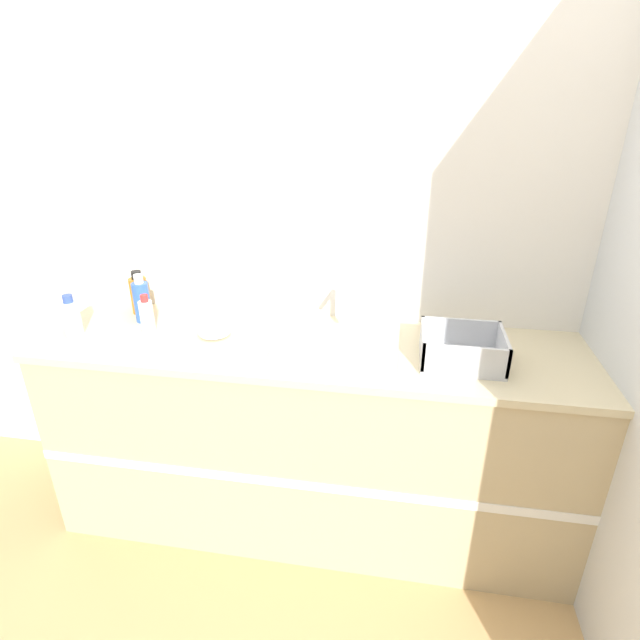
{
  "coord_description": "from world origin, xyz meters",
  "views": [
    {
      "loc": [
        0.34,
        -1.49,
        1.85
      ],
      "look_at": [
        0.04,
        0.26,
        1.05
      ],
      "focal_mm": 28.0,
      "sensor_mm": 36.0,
      "label": 1
    }
  ],
  "objects_px": {
    "bottle_blue": "(142,301)",
    "sink": "(337,343)",
    "dish_rack": "(462,351)",
    "paper_towel_roll": "(212,306)",
    "bottle_white_spray": "(147,315)",
    "bottle_clear": "(72,317)",
    "bottle_amber": "(139,294)"
  },
  "relations": [
    {
      "from": "dish_rack",
      "to": "bottle_white_spray",
      "type": "distance_m",
      "value": 1.29
    },
    {
      "from": "paper_towel_roll",
      "to": "dish_rack",
      "type": "xyz_separation_m",
      "value": [
        1.0,
        -0.06,
        -0.09
      ]
    },
    {
      "from": "bottle_blue",
      "to": "dish_rack",
      "type": "bearing_deg",
      "value": -6.33
    },
    {
      "from": "dish_rack",
      "to": "bottle_blue",
      "type": "xyz_separation_m",
      "value": [
        -1.36,
        0.15,
        0.05
      ]
    },
    {
      "from": "bottle_clear",
      "to": "bottle_amber",
      "type": "bearing_deg",
      "value": 58.99
    },
    {
      "from": "bottle_amber",
      "to": "bottle_white_spray",
      "type": "relative_size",
      "value": 1.21
    },
    {
      "from": "bottle_clear",
      "to": "bottle_white_spray",
      "type": "distance_m",
      "value": 0.3
    },
    {
      "from": "sink",
      "to": "dish_rack",
      "type": "xyz_separation_m",
      "value": [
        0.48,
        -0.04,
        0.03
      ]
    },
    {
      "from": "sink",
      "to": "paper_towel_roll",
      "type": "height_order",
      "value": "paper_towel_roll"
    },
    {
      "from": "paper_towel_roll",
      "to": "bottle_clear",
      "type": "xyz_separation_m",
      "value": [
        -0.58,
        -0.09,
        -0.06
      ]
    },
    {
      "from": "bottle_blue",
      "to": "bottle_clear",
      "type": "bearing_deg",
      "value": -141.01
    },
    {
      "from": "dish_rack",
      "to": "bottle_clear",
      "type": "xyz_separation_m",
      "value": [
        -1.58,
        -0.03,
        0.03
      ]
    },
    {
      "from": "bottle_clear",
      "to": "bottle_blue",
      "type": "distance_m",
      "value": 0.29
    },
    {
      "from": "bottle_clear",
      "to": "bottle_amber",
      "type": "xyz_separation_m",
      "value": [
        0.16,
        0.27,
        0.01
      ]
    },
    {
      "from": "bottle_blue",
      "to": "sink",
      "type": "bearing_deg",
      "value": -7.12
    },
    {
      "from": "bottle_amber",
      "to": "dish_rack",
      "type": "bearing_deg",
      "value": -9.58
    },
    {
      "from": "dish_rack",
      "to": "bottle_white_spray",
      "type": "xyz_separation_m",
      "value": [
        -1.29,
        0.05,
        0.03
      ]
    },
    {
      "from": "bottle_amber",
      "to": "bottle_white_spray",
      "type": "xyz_separation_m",
      "value": [
        0.13,
        -0.19,
        -0.02
      ]
    },
    {
      "from": "dish_rack",
      "to": "paper_towel_roll",
      "type": "bearing_deg",
      "value": 176.38
    },
    {
      "from": "paper_towel_roll",
      "to": "bottle_clear",
      "type": "relative_size",
      "value": 1.48
    },
    {
      "from": "sink",
      "to": "bottle_blue",
      "type": "relative_size",
      "value": 2.23
    },
    {
      "from": "bottle_amber",
      "to": "bottle_white_spray",
      "type": "height_order",
      "value": "bottle_amber"
    },
    {
      "from": "bottle_clear",
      "to": "bottle_white_spray",
      "type": "relative_size",
      "value": 1.08
    },
    {
      "from": "dish_rack",
      "to": "bottle_blue",
      "type": "height_order",
      "value": "bottle_blue"
    },
    {
      "from": "paper_towel_roll",
      "to": "bottle_blue",
      "type": "relative_size",
      "value": 1.21
    },
    {
      "from": "bottle_blue",
      "to": "bottle_white_spray",
      "type": "distance_m",
      "value": 0.12
    },
    {
      "from": "bottle_clear",
      "to": "bottle_blue",
      "type": "xyz_separation_m",
      "value": [
        0.22,
        0.18,
        0.02
      ]
    },
    {
      "from": "sink",
      "to": "paper_towel_roll",
      "type": "xyz_separation_m",
      "value": [
        -0.52,
        0.02,
        0.12
      ]
    },
    {
      "from": "sink",
      "to": "bottle_blue",
      "type": "bearing_deg",
      "value": 172.88
    },
    {
      "from": "bottle_clear",
      "to": "bottle_amber",
      "type": "distance_m",
      "value": 0.31
    },
    {
      "from": "sink",
      "to": "dish_rack",
      "type": "relative_size",
      "value": 1.59
    },
    {
      "from": "sink",
      "to": "dish_rack",
      "type": "distance_m",
      "value": 0.48
    }
  ]
}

